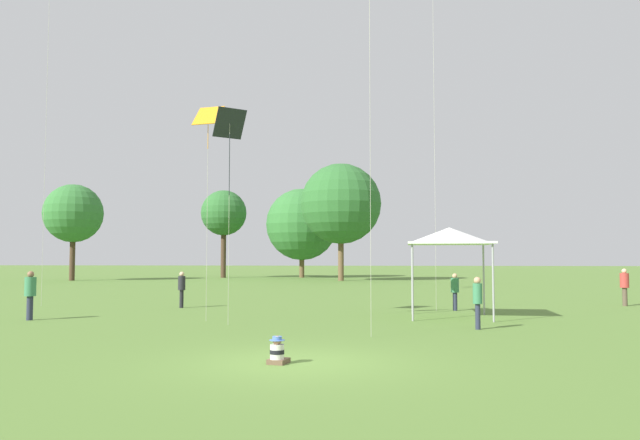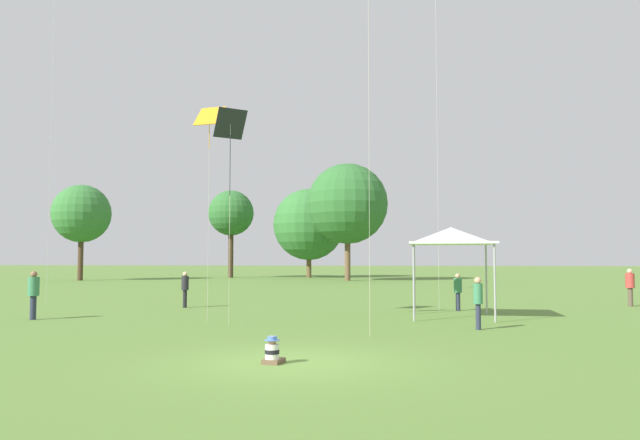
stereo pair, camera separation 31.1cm
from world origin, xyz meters
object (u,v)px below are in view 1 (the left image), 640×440
(person_standing_1, at_px, (455,289))
(distant_tree_0, at_px, (224,213))
(person_standing_2, at_px, (624,284))
(kite_0, at_px, (208,120))
(person_standing_3, at_px, (182,286))
(seated_toddler, at_px, (277,352))
(distant_tree_2, at_px, (302,224))
(person_standing_4, at_px, (30,291))
(distant_tree_1, at_px, (73,214))
(canopy_tent, at_px, (449,236))
(kite_3, at_px, (230,128))
(person_standing_0, at_px, (478,298))
(distant_tree_3, at_px, (341,204))

(person_standing_1, xyz_separation_m, distant_tree_0, (-20.00, 39.70, 6.04))
(person_standing_2, xyz_separation_m, kite_0, (-16.99, -8.41, 6.01))
(person_standing_2, bearing_deg, distant_tree_0, 9.72)
(person_standing_1, height_order, person_standing_2, person_standing_2)
(person_standing_1, distance_m, person_standing_3, 11.70)
(seated_toddler, height_order, person_standing_2, person_standing_2)
(person_standing_3, xyz_separation_m, distant_tree_2, (0.07, 40.76, 4.84))
(distant_tree_0, bearing_deg, person_standing_4, -84.05)
(distant_tree_0, xyz_separation_m, distant_tree_1, (-12.12, -9.58, -0.60))
(canopy_tent, bearing_deg, distant_tree_0, 114.47)
(person_standing_4, relative_size, distant_tree_2, 0.18)
(person_standing_4, bearing_deg, kite_3, 149.21)
(kite_0, bearing_deg, person_standing_3, 173.10)
(distant_tree_0, bearing_deg, person_standing_1, -63.27)
(person_standing_1, relative_size, person_standing_4, 0.89)
(person_standing_3, relative_size, distant_tree_2, 0.16)
(person_standing_4, bearing_deg, canopy_tent, 165.22)
(distant_tree_0, bearing_deg, kite_3, -75.37)
(person_standing_4, xyz_separation_m, distant_tree_1, (-16.82, 35.54, 5.33))
(person_standing_2, xyz_separation_m, distant_tree_1, (-40.06, 26.86, 5.35))
(person_standing_0, xyz_separation_m, person_standing_3, (-11.60, 7.03, -0.03))
(canopy_tent, bearing_deg, distant_tree_3, 100.04)
(person_standing_4, xyz_separation_m, kite_0, (6.25, 0.27, 5.99))
(person_standing_1, bearing_deg, distant_tree_3, -115.09)
(kite_3, distance_m, distant_tree_2, 47.50)
(distant_tree_1, bearing_deg, kite_3, -56.48)
(distant_tree_2, bearing_deg, distant_tree_0, -170.93)
(person_standing_0, bearing_deg, person_standing_2, -130.21)
(seated_toddler, relative_size, person_standing_3, 0.37)
(distant_tree_0, distance_m, distant_tree_1, 15.46)
(person_standing_2, height_order, kite_3, kite_3)
(person_standing_1, relative_size, canopy_tent, 0.46)
(canopy_tent, distance_m, kite_0, 9.65)
(kite_3, distance_m, distant_tree_1, 43.70)
(person_standing_1, height_order, distant_tree_2, distant_tree_2)
(person_standing_2, relative_size, canopy_tent, 0.51)
(canopy_tent, distance_m, distant_tree_1, 45.95)
(person_standing_1, relative_size, distant_tree_1, 0.17)
(distant_tree_1, bearing_deg, distant_tree_0, 38.32)
(person_standing_2, xyz_separation_m, distant_tree_3, (-14.75, 29.14, 6.25))
(person_standing_1, relative_size, person_standing_2, 0.91)
(person_standing_1, distance_m, distant_tree_1, 44.37)
(person_standing_2, height_order, distant_tree_0, distant_tree_0)
(person_standing_3, xyz_separation_m, canopy_tent, (11.17, -3.35, 2.02))
(person_standing_1, bearing_deg, person_standing_2, 165.36)
(person_standing_0, distance_m, distant_tree_0, 50.89)
(seated_toddler, height_order, person_standing_4, person_standing_4)
(person_standing_1, relative_size, kite_0, 0.20)
(person_standing_0, bearing_deg, distant_tree_0, -68.26)
(distant_tree_1, bearing_deg, person_standing_3, -55.62)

